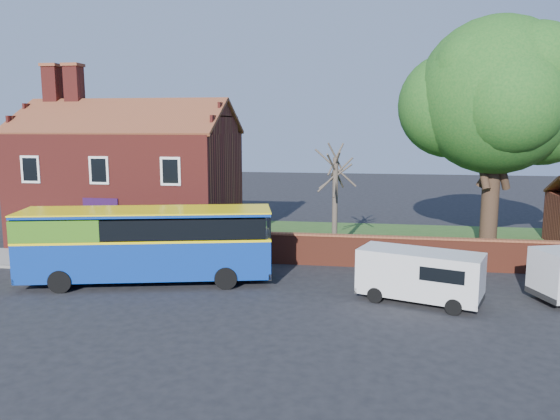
# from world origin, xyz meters

# --- Properties ---
(ground) EXTENTS (120.00, 120.00, 0.00)m
(ground) POSITION_xyz_m (0.00, 0.00, 0.00)
(ground) COLOR black
(ground) RESTS_ON ground
(pavement) EXTENTS (18.00, 3.50, 0.12)m
(pavement) POSITION_xyz_m (-7.00, 5.75, 0.06)
(pavement) COLOR gray
(pavement) RESTS_ON ground
(kerb) EXTENTS (18.00, 0.15, 0.14)m
(kerb) POSITION_xyz_m (-7.00, 4.00, 0.07)
(kerb) COLOR slate
(kerb) RESTS_ON ground
(grass_strip) EXTENTS (26.00, 12.00, 0.04)m
(grass_strip) POSITION_xyz_m (13.00, 13.00, 0.02)
(grass_strip) COLOR #426B28
(grass_strip) RESTS_ON ground
(shop_building) EXTENTS (12.30, 8.13, 10.50)m
(shop_building) POSITION_xyz_m (-7.02, 11.50, 3.41)
(shop_building) COLOR maroon
(shop_building) RESTS_ON ground
(boundary_wall) EXTENTS (22.00, 0.38, 1.60)m
(boundary_wall) POSITION_xyz_m (13.00, 7.00, 0.81)
(boundary_wall) COLOR maroon
(boundary_wall) RESTS_ON ground
(bus) EXTENTS (11.24, 5.16, 3.32)m
(bus) POSITION_xyz_m (-2.76, 2.66, 1.88)
(bus) COLOR #0D3395
(bus) RESTS_ON ground
(van_near) EXTENTS (5.11, 3.35, 2.08)m
(van_near) POSITION_xyz_m (9.33, 1.78, 1.17)
(van_near) COLOR silver
(van_near) RESTS_ON ground
(large_tree) EXTENTS (10.31, 8.16, 12.58)m
(large_tree) POSITION_xyz_m (13.84, 10.82, 8.23)
(large_tree) COLOR black
(large_tree) RESTS_ON ground
(bare_tree) EXTENTS (2.15, 2.56, 5.73)m
(bare_tree) POSITION_xyz_m (5.47, 10.03, 2.94)
(bare_tree) COLOR #4C4238
(bare_tree) RESTS_ON ground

